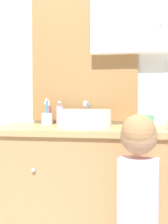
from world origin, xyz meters
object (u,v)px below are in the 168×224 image
at_px(toothbrush_holder, 47,118).
at_px(soap_dispenser, 60,115).
at_px(child_figure, 139,186).
at_px(drinking_cup, 147,123).
at_px(sink_basin, 84,118).

relative_size(toothbrush_holder, soap_dispenser, 1.12).
bearing_deg(child_figure, drinking_cup, 76.57).
bearing_deg(toothbrush_holder, drinking_cup, -26.48).
height_order(sink_basin, drinking_cup, sink_basin).
bearing_deg(drinking_cup, toothbrush_holder, 153.52).
bearing_deg(soap_dispenser, drinking_cup, -31.33).
bearing_deg(toothbrush_holder, child_figure, -43.67).
distance_m(sink_basin, soap_dispenser, 0.26).
bearing_deg(toothbrush_holder, soap_dispenser, 10.96).
xyz_separation_m(toothbrush_holder, child_figure, (0.62, -0.59, -0.28)).
bearing_deg(toothbrush_holder, sink_basin, -27.04).
bearing_deg(child_figure, sink_basin, 126.20).
xyz_separation_m(child_figure, drinking_cup, (0.06, 0.25, 0.27)).
distance_m(toothbrush_holder, child_figure, 0.90).
relative_size(toothbrush_holder, child_figure, 0.21).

